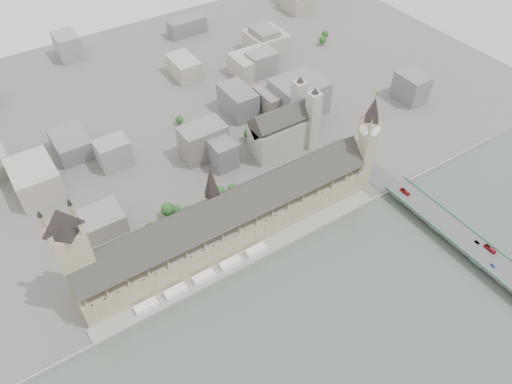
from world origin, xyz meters
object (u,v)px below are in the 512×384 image
victoria_tower (73,253)px  car_approach (354,144)px  palace_of_westminster (228,220)px  westminster_bridge (455,235)px  elizabeth_tower (368,138)px  westminster_abbey (284,128)px  car_silver (477,242)px  red_bus_south (490,249)px  red_bus_north (405,192)px  car_blue (493,266)px

victoria_tower → car_approach: (288.83, 23.48, -44.26)m
palace_of_westminster → westminster_bridge: size_ratio=0.82×
elizabeth_tower → westminster_abbey: 96.91m
car_silver → car_approach: bearing=85.4°
victoria_tower → westminster_bridge: (284.00, -113.50, -50.08)m
westminster_bridge → car_approach: bearing=88.0°
westminster_abbey → red_bus_south: bearing=-74.9°
car_approach → victoria_tower: bearing=-160.9°
red_bus_north → car_approach: red_bus_north is taller
elizabeth_tower → car_silver: (27.70, -113.98, -47.11)m
car_blue → car_silver: size_ratio=0.98×
westminster_abbey → car_blue: 228.97m
westminster_abbey → red_bus_north: size_ratio=6.66×
car_silver → car_approach: 155.47m
elizabeth_tower → car_silver: elizabeth_tower is taller
elizabeth_tower → car_approach: (28.83, 41.48, -47.14)m
westminster_abbey → red_bus_north: 134.53m
westminster_abbey → red_bus_north: westminster_abbey is taller
victoria_tower → red_bus_north: (280.77, -56.01, -43.53)m
car_silver → victoria_tower: bearing=151.2°
red_bus_south → car_blue: (-11.56, -12.27, -0.77)m
westminster_bridge → car_approach: (4.83, 136.98, 5.82)m
palace_of_westminster → car_blue: 216.25m
palace_of_westminster → red_bus_south: (168.22, -136.34, -10.95)m
westminster_bridge → car_silver: car_silver is taller
red_bus_north → westminster_abbey: bearing=109.0°
red_bus_north → car_blue: bearing=-93.1°
elizabeth_tower → car_blue: bearing=-82.2°
victoria_tower → westminster_bridge: bearing=-21.8°
palace_of_westminster → westminster_abbey: bearing=34.2°
victoria_tower → car_silver: victoria_tower is taller
red_bus_north → red_bus_south: size_ratio=0.94×
victoria_tower → car_approach: size_ratio=20.78×
car_blue → red_bus_north: bearing=95.9°
westminster_abbey → red_bus_south: westminster_abbey is taller
red_bus_south → car_silver: size_ratio=2.46×
westminster_bridge → car_blue: size_ratio=75.04×
car_blue → car_approach: bearing=93.8°
victoria_tower → car_approach: 293.14m
palace_of_westminster → car_silver: bearing=-37.2°
westminster_bridge → red_bus_south: 30.53m
palace_of_westminster → victoria_tower: 126.41m
victoria_tower → westminster_abbey: (232.92, 69.00, -30.12)m
palace_of_westminster → red_bus_north: palace_of_westminster is taller
westminster_abbey → car_approach: size_ratio=14.13×
elizabeth_tower → red_bus_south: 136.36m
palace_of_westminster → red_bus_north: 166.74m
car_blue → car_silver: bearing=75.6°
palace_of_westminster → westminster_bridge: (162.00, -107.20, -17.58)m
westminster_abbey → car_blue: westminster_abbey is taller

